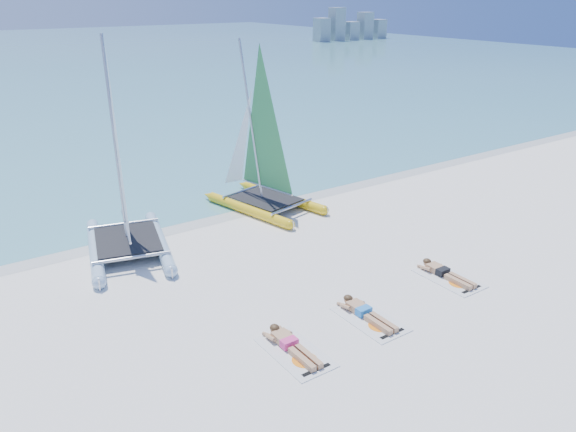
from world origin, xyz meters
The scene contains 11 objects.
ground centered at (0.00, 0.00, 0.00)m, with size 140.00×140.00×0.00m, color silver.
wet_sand_strip centered at (0.00, 5.50, 0.00)m, with size 140.00×1.40×0.01m, color beige.
distant_skyline centered at (53.71, 62.00, 1.94)m, with size 14.00×2.00×5.00m.
catamaran_blue centered at (-3.81, 4.48, 1.91)m, with size 3.32×5.09×6.40m.
catamaran_yellow centered at (1.45, 5.56, 1.90)m, with size 3.01×4.86×6.02m.
towel_a centered at (-2.65, -2.63, 0.01)m, with size 1.00×1.85×0.02m, color silver.
sunbather_a centered at (-2.65, -2.44, 0.12)m, with size 0.37×1.73×0.26m.
towel_b centered at (-0.42, -2.56, 0.01)m, with size 1.00×1.85×0.02m, color silver.
sunbather_b centered at (-0.42, -2.37, 0.12)m, with size 0.37×1.73×0.26m.
towel_c centered at (2.74, -2.25, 0.01)m, with size 1.00×1.85×0.02m, color silver.
sunbather_c centered at (2.74, -2.05, 0.12)m, with size 0.37×1.73×0.26m.
Camera 1 is at (-8.53, -10.91, 7.26)m, focal length 35.00 mm.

